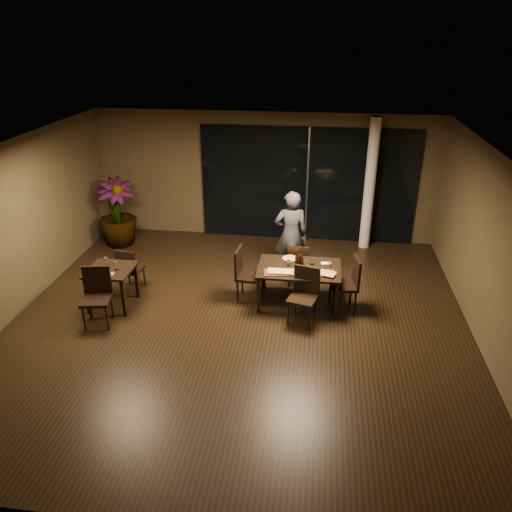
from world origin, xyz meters
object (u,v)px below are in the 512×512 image
object	(u,v)px
chair_main_far	(299,263)
bottle_c	(299,258)
diner	(291,235)
chair_main_near	(304,292)
bottle_b	(302,260)
chair_side_near	(97,293)
potted_plant	(117,213)
side_table	(111,275)
chair_side_far	(129,268)
main_table	(299,271)
bottle_a	(297,259)
chair_main_right	(349,281)
chair_main_left	(245,272)

from	to	relation	value
chair_main_far	bottle_c	world-z (taller)	bottle_c
chair_main_far	diner	size ratio (longest dim) A/B	0.49
chair_main_near	bottle_b	bearing A→B (deg)	113.18
chair_side_near	diner	distance (m)	3.89
chair_main_far	potted_plant	bearing A→B (deg)	-14.27
side_table	chair_side_far	bearing A→B (deg)	78.42
main_table	chair_main_near	size ratio (longest dim) A/B	1.50
chair_main_near	bottle_a	distance (m)	0.73
chair_main_near	chair_side_near	distance (m)	3.58
potted_plant	bottle_b	size ratio (longest dim) A/B	6.09
chair_main_far	bottle_c	xyz separation A→B (m)	(0.03, -0.63, 0.41)
chair_main_near	bottle_b	xyz separation A→B (m)	(-0.08, 0.61, 0.32)
diner	potted_plant	world-z (taller)	diner
main_table	chair_main_right	distance (m)	0.91
main_table	potted_plant	bearing A→B (deg)	152.84
chair_main_right	chair_side_far	xyz separation A→B (m)	(-4.18, 0.16, -0.07)
chair_side_far	chair_side_near	bearing A→B (deg)	91.08
chair_side_near	chair_main_right	bearing A→B (deg)	2.86
chair_main_near	potted_plant	xyz separation A→B (m)	(-4.48, 2.80, 0.23)
chair_main_left	chair_side_far	bearing A→B (deg)	93.81
chair_main_far	potted_plant	world-z (taller)	potted_plant
chair_main_near	bottle_c	xyz separation A→B (m)	(-0.13, 0.64, 0.35)
potted_plant	bottle_c	bearing A→B (deg)	-26.39
bottle_c	chair_main_near	bearing A→B (deg)	-78.22
chair_main_far	chair_main_near	distance (m)	1.28
chair_side_far	diner	bearing A→B (deg)	-153.00
chair_side_far	diner	xyz separation A→B (m)	(3.05, 1.07, 0.41)
chair_main_right	side_table	bearing A→B (deg)	-93.90
main_table	chair_main_near	distance (m)	0.59
side_table	diner	size ratio (longest dim) A/B	0.44
diner	bottle_a	xyz separation A→B (m)	(0.18, -1.07, -0.02)
side_table	chair_main_near	distance (m)	3.53
chair_main_left	chair_side_far	size ratio (longest dim) A/B	1.15
chair_main_near	chair_main_far	bearing A→B (deg)	113.25
diner	potted_plant	size ratio (longest dim) A/B	1.16
side_table	bottle_a	distance (m)	3.40
chair_side_far	bottle_a	world-z (taller)	bottle_a
side_table	bottle_a	bearing A→B (deg)	9.51
main_table	chair_main_near	xyz separation A→B (m)	(0.13, -0.57, -0.12)
main_table	chair_side_near	world-z (taller)	chair_side_near
chair_main_left	potted_plant	xyz separation A→B (m)	(-3.35, 2.19, 0.21)
chair_main_left	side_table	bearing A→B (deg)	107.19
chair_main_far	chair_side_near	size ratio (longest dim) A/B	0.88
chair_main_near	chair_main_right	xyz separation A→B (m)	(0.78, 0.48, 0.02)
potted_plant	chair_main_near	bearing A→B (deg)	-32.01
chair_main_near	chair_main_right	distance (m)	0.91
bottle_c	bottle_b	bearing A→B (deg)	-29.23
chair_main_right	chair_main_far	bearing A→B (deg)	-139.44
chair_side_far	chair_side_near	xyz separation A→B (m)	(-0.13, -1.15, 0.07)
chair_main_far	chair_main_right	distance (m)	1.23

